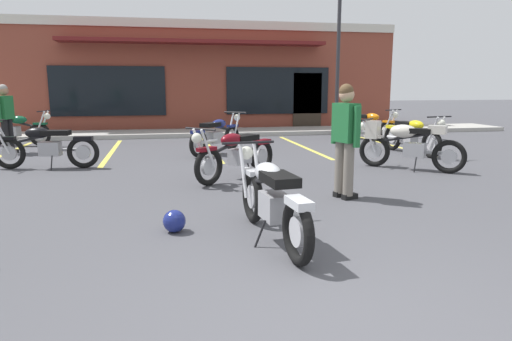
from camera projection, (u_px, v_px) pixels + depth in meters
ground_plane at (246, 194)px, 7.15m from camera, size 80.00×80.00×0.00m
sidewalk_kerb at (200, 133)px, 15.64m from camera, size 22.00×1.80×0.14m
brick_storefront_building at (191, 78)px, 19.38m from camera, size 15.10×6.90×3.91m
painted_stall_lines at (211, 149)px, 12.18m from camera, size 10.14×4.80×0.01m
motorcycle_foreground_classic at (272, 198)px, 4.95m from camera, size 0.67×2.11×0.98m
motorcycle_red_sportbike at (236, 153)px, 8.19m from camera, size 1.74×1.56×0.98m
motorcycle_black_cruiser at (412, 135)px, 11.20m from camera, size 0.76×2.10×0.98m
motorcycle_silver_naked at (45, 146)px, 9.24m from camera, size 2.11×0.70×0.98m
motorcycle_blue_standard at (217, 135)px, 11.32m from camera, size 1.57×1.73×0.98m
motorcycle_green_cafe_racer at (405, 143)px, 9.16m from camera, size 1.68×1.63×0.98m
motorcycle_orange_scrambler at (15, 129)px, 12.73m from camera, size 2.05×0.94×0.98m
motorcycle_cream_vintage at (369, 125)px, 13.94m from camera, size 1.14×1.98×0.98m
person_in_black_shirt at (345, 134)px, 6.72m from camera, size 0.36×0.60×1.68m
person_in_shorts_foreground at (6, 114)px, 11.27m from camera, size 0.36×0.60×1.68m
helmet_on_pavement at (174, 221)px, 5.27m from camera, size 0.26×0.26×0.26m
parking_lot_lamp_post at (340, 32)px, 14.75m from camera, size 0.24×0.76×5.13m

